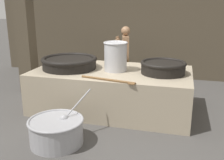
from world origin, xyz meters
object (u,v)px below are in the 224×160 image
Objects in this scene: giant_wok_far at (163,67)px; stock_pot at (116,56)px; prep_bowl_vegetables at (56,130)px; cook at (125,56)px; giant_wok_near at (69,62)px.

giant_wok_far is 1.51× the size of stock_pot.
cook is at bearing 81.70° from prep_bowl_vegetables.
giant_wok_far is at bearing 1.59° from stock_pot.
cook reaches higher than giant_wok_near.
giant_wok_far reaches higher than prep_bowl_vegetables.
prep_bowl_vegetables is (-0.45, -3.07, -0.66)m from cook.
giant_wok_near is 1.02m from stock_pot.
stock_pot is at bearing 3.51° from giant_wok_near.
prep_bowl_vegetables is at bearing 67.35° from cook.
stock_pot is at bearing 80.10° from cook.
giant_wok_near is at bearing -177.43° from giant_wok_far.
prep_bowl_vegetables is at bearing -74.35° from giant_wok_near.
stock_pot is (-0.97, -0.03, 0.17)m from giant_wok_far.
giant_wok_near is 1.72m from cook.
cook is at bearing 94.45° from stock_pot.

